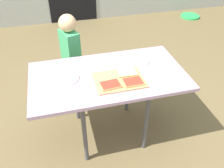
% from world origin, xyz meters
% --- Properties ---
extents(ground_plane, '(16.00, 16.00, 0.00)m').
position_xyz_m(ground_plane, '(0.00, 0.00, 0.00)').
color(ground_plane, brown).
extents(dining_table, '(1.34, 0.74, 0.72)m').
position_xyz_m(dining_table, '(0.00, 0.00, 0.66)').
color(dining_table, '#AC8CA5').
rests_on(dining_table, ground).
extents(cutting_board, '(0.41, 0.31, 0.01)m').
position_xyz_m(cutting_board, '(0.07, -0.11, 0.73)').
color(cutting_board, tan).
rests_on(cutting_board, dining_table).
extents(pizza_slice_near_left, '(0.18, 0.14, 0.02)m').
position_xyz_m(pizza_slice_near_left, '(-0.02, -0.17, 0.74)').
color(pizza_slice_near_left, '#E7A05F').
rests_on(pizza_slice_near_left, cutting_board).
extents(pizza_slice_near_right, '(0.17, 0.12, 0.02)m').
position_xyz_m(pizza_slice_near_right, '(0.16, -0.18, 0.74)').
color(pizza_slice_near_right, '#E7A05F').
rests_on(pizza_slice_near_right, cutting_board).
extents(pizza_slice_far_right, '(0.17, 0.13, 0.02)m').
position_xyz_m(pizza_slice_far_right, '(0.16, -0.04, 0.74)').
color(pizza_slice_far_right, '#E7A05F').
rests_on(pizza_slice_far_right, cutting_board).
extents(plate_white_left, '(0.22, 0.22, 0.01)m').
position_xyz_m(plate_white_left, '(-0.36, 0.03, 0.72)').
color(plate_white_left, white).
rests_on(plate_white_left, dining_table).
extents(plate_white_right, '(0.22, 0.22, 0.01)m').
position_xyz_m(plate_white_right, '(0.32, 0.15, 0.72)').
color(plate_white_right, white).
rests_on(plate_white_right, dining_table).
extents(child_left, '(0.21, 0.27, 1.02)m').
position_xyz_m(child_left, '(-0.25, 0.70, 0.59)').
color(child_left, '#274052').
rests_on(child_left, ground).
extents(garden_hose_coil, '(0.37, 0.37, 0.03)m').
position_xyz_m(garden_hose_coil, '(2.38, 2.61, 0.02)').
color(garden_hose_coil, green).
rests_on(garden_hose_coil, ground).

